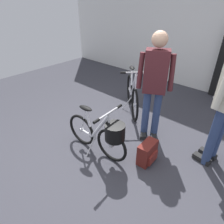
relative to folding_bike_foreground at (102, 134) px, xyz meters
The scene contains 6 objects.
ground_plane 0.37m from the folding_bike_foreground, behind, with size 8.17×8.17×0.00m, color #38383F.
back_wall 3.41m from the folding_bike_foreground, 90.99° to the left, with size 8.17×0.10×3.02m, color white.
folding_bike_foreground is the anchor object (origin of this frame).
display_bike_left 1.38m from the folding_bike_foreground, 109.84° to the left, with size 0.94×0.95×0.90m.
visitor_browsing 1.02m from the folding_bike_foreground, 74.23° to the left, with size 0.47×0.37×1.61m.
backpack_on_floor 0.66m from the folding_bike_foreground, 29.82° to the left, with size 0.20×0.31×0.31m.
Camera 1 is at (1.56, -1.48, 1.98)m, focal length 31.43 mm.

